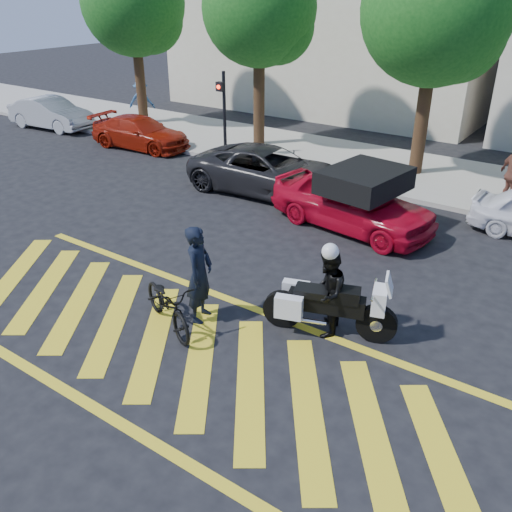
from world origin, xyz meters
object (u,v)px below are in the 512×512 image
Objects in this scene: officer_bike at (199,274)px; parked_mid_left at (269,171)px; parked_far_left at (51,113)px; police_motorcycle at (327,305)px; bicycle at (168,304)px; officer_moto at (327,293)px; parked_left at (140,133)px; red_convertible at (352,201)px.

officer_bike is 0.39× the size of parked_mid_left.
police_motorcycle is at bearing -116.76° from parked_far_left.
police_motorcycle reaches higher than bicycle.
police_motorcycle is 0.26m from officer_moto.
parked_mid_left is (12.76, -1.40, 0.02)m from parked_far_left.
officer_moto is 7.77m from parked_mid_left.
police_motorcycle is 0.48× the size of parked_mid_left.
parked_left is at bearing -138.78° from officer_moto.
red_convertible is 16.32m from parked_far_left.
officer_moto is 0.38× the size of red_convertible.
parked_mid_left is (-2.61, 7.36, 0.20)m from bicycle.
officer_bike is 0.82m from bicycle.
red_convertible is (0.45, 5.72, -0.21)m from officer_bike.
officer_moto is 19.32m from parked_far_left.
officer_moto is 0.34× the size of parked_mid_left.
police_motorcycle is 14.22m from parked_left.
parked_mid_left is (-3.37, 1.04, -0.06)m from red_convertible.
red_convertible is (0.76, 6.32, 0.26)m from bicycle.
bicycle is at bearing -124.55° from parked_far_left.
officer_bike reaches higher than red_convertible.
police_motorcycle is at bearing -34.79° from bicycle.
officer_bike is 0.47× the size of parked_far_left.
officer_moto is at bearing -141.76° from parked_mid_left.
bicycle is at bearing -163.95° from parked_mid_left.
parked_mid_left reaches higher than police_motorcycle.
officer_moto reaches higher than parked_left.
officer_moto reaches higher than parked_far_left.
officer_bike is at bearing -160.13° from parked_mid_left.
officer_bike is at bearing -134.53° from parked_left.
parked_left is (-9.68, 8.76, 0.11)m from bicycle.
parked_left is at bearing 72.05° from bicycle.
police_motorcycle is (2.58, 1.55, 0.10)m from bicycle.
officer_bike is 5.74m from red_convertible.
parked_left is (-9.99, 8.17, -0.37)m from officer_bike.
red_convertible is at bearing -110.65° from parked_mid_left.
red_convertible is at bearing -108.44° from parked_left.
officer_bike is 2.49m from police_motorcycle.
police_motorcycle is at bearing -84.33° from officer_bike.
officer_moto is (2.56, 1.56, 0.35)m from bicycle.
officer_bike is at bearing -3.24° from bicycle.
red_convertible is at bearing 17.29° from bicycle.
parked_left is 7.22m from parked_mid_left.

